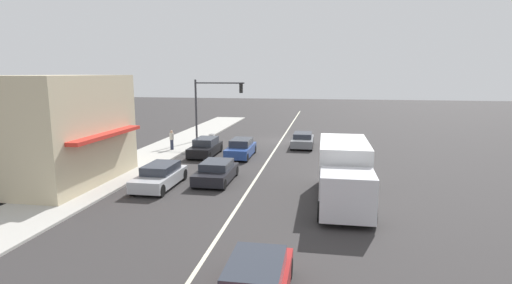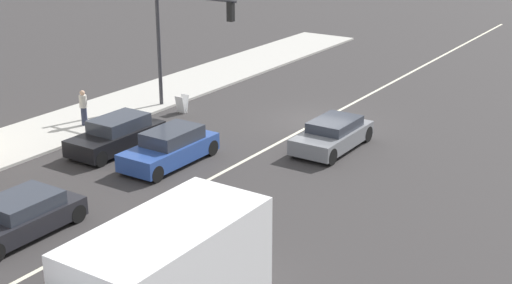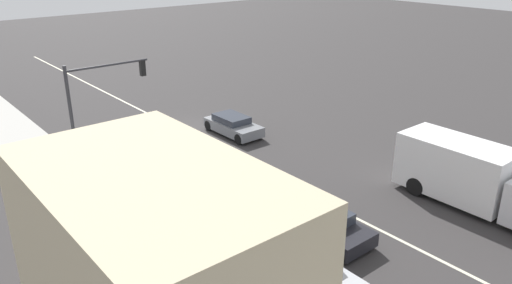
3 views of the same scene
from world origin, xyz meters
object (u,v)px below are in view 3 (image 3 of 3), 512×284
(warning_aframe_sign, at_px, (107,158))
(suv_grey, at_px, (233,125))
(suv_black, at_px, (175,183))
(traffic_signal_main, at_px, (96,96))
(delivery_truck, at_px, (473,176))
(sedan_silver, at_px, (304,268))
(sedan_dark, at_px, (325,225))
(coupe_blue, at_px, (223,168))
(pedestrian, at_px, (99,188))

(warning_aframe_sign, distance_m, suv_grey, 8.26)
(suv_grey, relative_size, suv_black, 0.98)
(traffic_signal_main, relative_size, delivery_truck, 0.75)
(sedan_silver, bearing_deg, sedan_dark, -150.20)
(warning_aframe_sign, relative_size, coupe_blue, 0.20)
(warning_aframe_sign, bearing_deg, sedan_dark, 107.04)
(suv_black, bearing_deg, warning_aframe_sign, -79.12)
(suv_grey, xyz_separation_m, suv_black, (7.20, 4.92, 0.05))
(sedan_silver, xyz_separation_m, sedan_dark, (-2.80, -1.60, -0.04))
(traffic_signal_main, distance_m, sedan_dark, 13.80)
(warning_aframe_sign, bearing_deg, suv_black, 100.88)
(sedan_silver, relative_size, suv_black, 1.02)
(delivery_truck, xyz_separation_m, suv_black, (10.00, -9.47, -0.82))
(pedestrian, distance_m, coupe_blue, 6.18)
(pedestrian, bearing_deg, coupe_blue, 167.73)
(warning_aframe_sign, relative_size, delivery_truck, 0.11)
(sedan_dark, bearing_deg, pedestrian, -54.34)
(delivery_truck, relative_size, suv_grey, 1.84)
(delivery_truck, relative_size, coupe_blue, 1.81)
(suv_grey, relative_size, sedan_silver, 0.96)
(delivery_truck, xyz_separation_m, coupe_blue, (7.20, -9.46, -0.82))
(traffic_signal_main, height_order, delivery_truck, traffic_signal_main)
(pedestrian, height_order, warning_aframe_sign, pedestrian)
(suv_grey, height_order, suv_black, suv_black)
(pedestrian, xyz_separation_m, sedan_silver, (-3.23, 10.01, -0.33))
(sedan_silver, bearing_deg, traffic_signal_main, -85.54)
(sedan_dark, height_order, coupe_blue, coupe_blue)
(sedan_silver, relative_size, sedan_dark, 1.09)
(sedan_dark, bearing_deg, warning_aframe_sign, -72.96)
(sedan_silver, xyz_separation_m, suv_black, (-0.00, -8.72, 0.02))
(suv_grey, bearing_deg, sedan_silver, 62.16)
(warning_aframe_sign, xyz_separation_m, delivery_truck, (-11.04, 14.89, 1.04))
(sedan_dark, bearing_deg, delivery_truck, 161.85)
(delivery_truck, relative_size, sedan_silver, 1.77)
(warning_aframe_sign, distance_m, suv_black, 5.52)
(traffic_signal_main, relative_size, warning_aframe_sign, 6.69)
(coupe_blue, bearing_deg, sedan_dark, 90.00)
(suv_grey, bearing_deg, warning_aframe_sign, -3.44)
(pedestrian, bearing_deg, traffic_signal_main, -115.65)
(suv_grey, height_order, sedan_dark, suv_grey)
(traffic_signal_main, relative_size, sedan_silver, 1.32)
(traffic_signal_main, bearing_deg, sedan_silver, 94.46)
(delivery_truck, height_order, suv_black, delivery_truck)
(coupe_blue, bearing_deg, warning_aframe_sign, -54.73)
(warning_aframe_sign, distance_m, sedan_silver, 14.17)
(suv_grey, xyz_separation_m, coupe_blue, (4.40, 4.93, 0.05))
(warning_aframe_sign, bearing_deg, pedestrian, 61.96)
(pedestrian, bearing_deg, delivery_truck, 140.86)
(sedan_silver, distance_m, suv_black, 8.72)
(suv_grey, distance_m, sedan_dark, 12.81)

